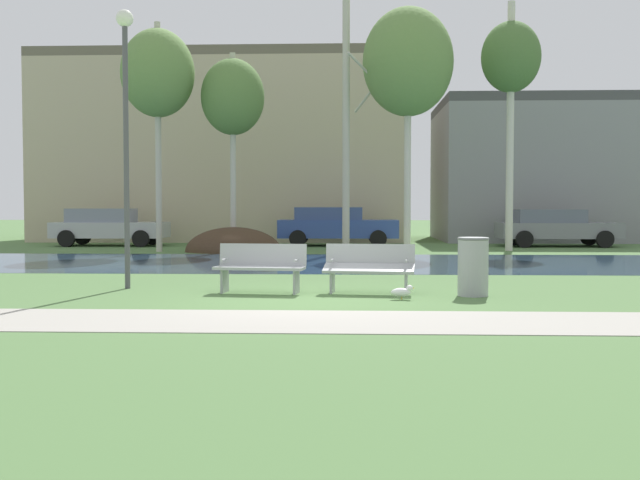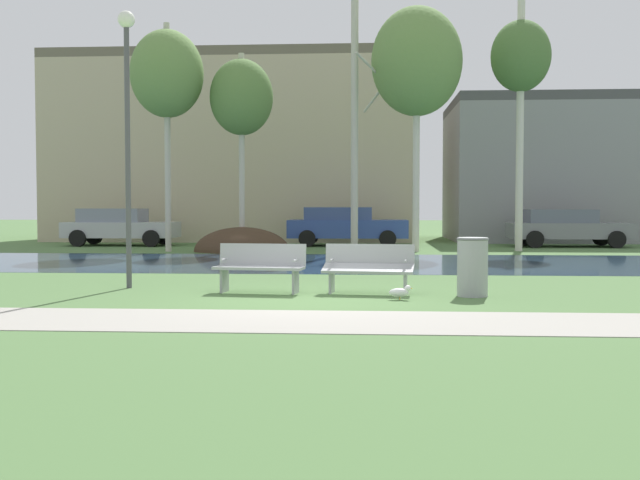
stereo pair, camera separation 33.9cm
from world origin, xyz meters
name	(u,v)px [view 1 (the left image)]	position (x,y,z in m)	size (l,w,h in m)	color
ground_plane	(329,258)	(0.00, 10.00, 0.00)	(120.00, 120.00, 0.00)	#4C703D
paved_path_strip	(302,321)	(0.00, -2.29, 0.01)	(60.00, 2.04, 0.01)	#9E998E
river_band	(327,263)	(0.00, 8.32, 0.00)	(80.00, 7.13, 0.01)	#284256
soil_mound	(233,252)	(-3.34, 13.19, 0.00)	(3.27, 2.54, 1.67)	#423021
bench_left	(261,266)	(-0.96, 1.07, 0.47)	(1.65, 0.74, 0.87)	#9EA0A3
bench_right	(369,267)	(0.98, 1.07, 0.47)	(1.65, 0.74, 0.87)	#9EA0A3
trash_bin	(473,266)	(2.76, 0.75, 0.52)	(0.55, 0.55, 1.01)	#999B9E
seagull	(402,292)	(1.51, 0.16, 0.13)	(0.39, 0.15, 0.25)	white
streetlamp	(126,102)	(-3.54, 1.67, 3.48)	(0.32, 0.32, 5.19)	#4C4C51
birch_far_left	(158,74)	(-5.85, 13.12, 5.97)	(2.46, 2.46, 7.70)	#BCB7A8
birch_left	(233,98)	(-3.38, 13.46, 5.20)	(2.15, 2.15, 6.72)	#BCB7A8
birch_center_left	(347,118)	(0.49, 13.59, 4.52)	(1.34, 2.40, 8.92)	#BCB7A8
birch_center	(408,63)	(2.54, 13.52, 6.36)	(3.04, 3.04, 8.21)	beige
birch_center_right	(511,61)	(6.10, 14.18, 6.52)	(2.02, 2.02, 8.52)	beige
parked_van_nearest_silver	(108,226)	(-8.79, 16.79, 0.77)	(4.31, 2.03, 1.45)	#B2B5BC
parked_sedan_second_blue	(336,225)	(0.04, 17.15, 0.79)	(4.61, 2.10, 1.50)	#2D4793
parked_hatch_third_grey	(555,227)	(8.41, 17.00, 0.75)	(4.48, 2.09, 1.41)	slate
building_beige_block	(229,151)	(-5.08, 23.24, 4.11)	(16.15, 8.06, 8.22)	#BCAD8E
building_grey_warehouse	(553,171)	(9.78, 22.73, 3.11)	(10.32, 7.35, 6.22)	gray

